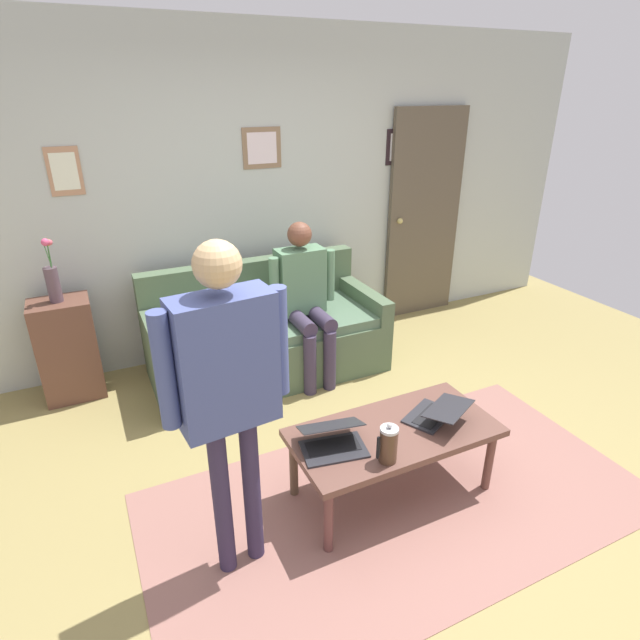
# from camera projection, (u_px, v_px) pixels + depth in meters

# --- Properties ---
(ground_plane) EXTENTS (7.68, 7.68, 0.00)m
(ground_plane) POSITION_uv_depth(u_px,v_px,m) (366.00, 487.00, 3.12)
(ground_plane) COLOR olive
(area_rug) EXTENTS (2.89, 1.49, 0.01)m
(area_rug) POSITION_uv_depth(u_px,v_px,m) (399.00, 501.00, 3.01)
(area_rug) COLOR #8E6056
(area_rug) RESTS_ON ground_plane
(back_wall) EXTENTS (7.04, 0.11, 2.70)m
(back_wall) POSITION_uv_depth(u_px,v_px,m) (241.00, 198.00, 4.36)
(back_wall) COLOR #B1B8B1
(back_wall) RESTS_ON ground_plane
(interior_door) EXTENTS (0.82, 0.09, 2.05)m
(interior_door) POSITION_uv_depth(u_px,v_px,m) (424.00, 216.00, 5.16)
(interior_door) COLOR brown
(interior_door) RESTS_ON ground_plane
(couch) EXTENTS (1.89, 0.88, 0.88)m
(couch) POSITION_uv_depth(u_px,v_px,m) (266.00, 337.00, 4.30)
(couch) COLOR #4C6045
(couch) RESTS_ON ground_plane
(coffee_table) EXTENTS (1.18, 0.57, 0.44)m
(coffee_table) POSITION_uv_depth(u_px,v_px,m) (394.00, 437.00, 2.93)
(coffee_table) COLOR brown
(coffee_table) RESTS_ON ground_plane
(laptop_left) EXTENTS (0.41, 0.41, 0.12)m
(laptop_left) POSITION_uv_depth(u_px,v_px,m) (435.00, 413.00, 2.98)
(laptop_left) COLOR #28282D
(laptop_left) RESTS_ON coffee_table
(laptop_center) EXTENTS (0.38, 0.33, 0.15)m
(laptop_center) POSITION_uv_depth(u_px,v_px,m) (333.00, 441.00, 2.75)
(laptop_center) COLOR #28282D
(laptop_center) RESTS_ON coffee_table
(french_press) EXTENTS (0.12, 0.10, 0.23)m
(french_press) POSITION_uv_depth(u_px,v_px,m) (388.00, 444.00, 2.63)
(french_press) COLOR #4C3323
(french_press) RESTS_ON coffee_table
(side_shelf) EXTENTS (0.42, 0.32, 0.79)m
(side_shelf) POSITION_uv_depth(u_px,v_px,m) (68.00, 349.00, 3.90)
(side_shelf) COLOR brown
(side_shelf) RESTS_ON ground_plane
(flower_vase) EXTENTS (0.10, 0.10, 0.47)m
(flower_vase) POSITION_uv_depth(u_px,v_px,m) (52.00, 279.00, 3.67)
(flower_vase) COLOR #523F49
(flower_vase) RESTS_ON side_shelf
(person_standing) EXTENTS (0.59, 0.23, 1.68)m
(person_standing) POSITION_uv_depth(u_px,v_px,m) (227.00, 378.00, 2.20)
(person_standing) COLOR #312844
(person_standing) RESTS_ON ground_plane
(person_seated) EXTENTS (0.55, 0.51, 1.28)m
(person_seated) POSITION_uv_depth(u_px,v_px,m) (305.00, 294.00, 4.04)
(person_seated) COLOR #382F45
(person_seated) RESTS_ON ground_plane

